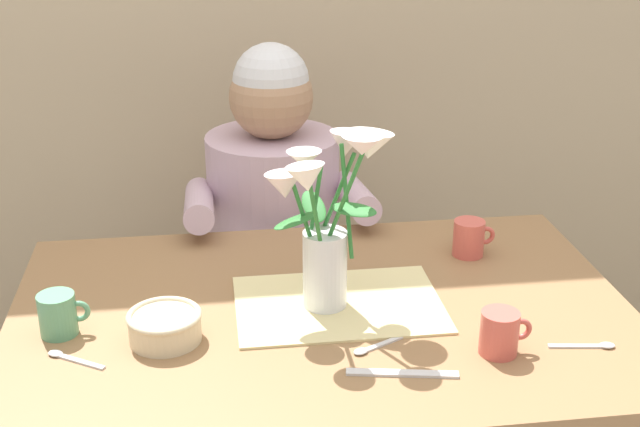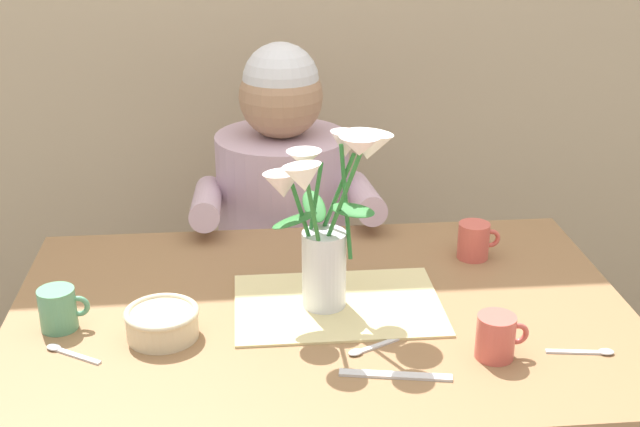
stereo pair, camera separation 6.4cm
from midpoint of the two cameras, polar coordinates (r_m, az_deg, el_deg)
The scene contains 13 objects.
dining_table at distance 1.71m, azimuth -0.92°, elevation -9.28°, with size 1.20×0.80×0.74m.
seated_person at distance 2.28m, azimuth -3.84°, elevation -2.95°, with size 0.45×0.47×1.14m.
striped_placemat at distance 1.67m, azimuth 0.15°, elevation -6.10°, with size 0.40×0.28×0.01m, color beige.
flower_vase at distance 1.57m, azimuth -0.57°, elevation 0.16°, with size 0.27×0.24×0.37m.
ceramic_bowl at distance 1.57m, azimuth -11.50°, elevation -7.34°, with size 0.14×0.14×0.06m.
dinner_knife at distance 1.47m, azimuth 4.25°, elevation -10.62°, with size 0.19×0.02×0.01m, color silver.
coffee_cup at distance 1.88m, azimuth 9.00°, elevation -1.63°, with size 0.09×0.07×0.08m.
ceramic_mug at distance 1.53m, azimuth 10.77°, elevation -7.84°, with size 0.09×0.07×0.08m.
tea_cup at distance 1.64m, azimuth -18.16°, elevation -6.44°, with size 0.09×0.07×0.08m.
spoon_0 at distance 1.57m, azimuth -17.68°, elevation -9.15°, with size 0.11×0.08×0.01m.
spoon_1 at distance 1.67m, azimuth 5.02°, elevation -6.06°, with size 0.05×0.12×0.01m.
spoon_2 at distance 1.53m, azimuth 2.31°, elevation -8.94°, with size 0.11×0.07×0.01m.
spoon_3 at distance 1.60m, azimuth 16.65°, elevation -8.47°, with size 0.12×0.03×0.01m.
Camera 1 is at (-0.20, -1.44, 1.54)m, focal length 47.88 mm.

